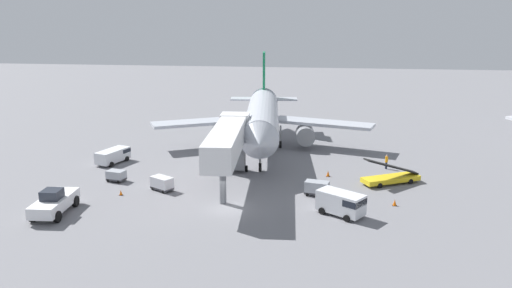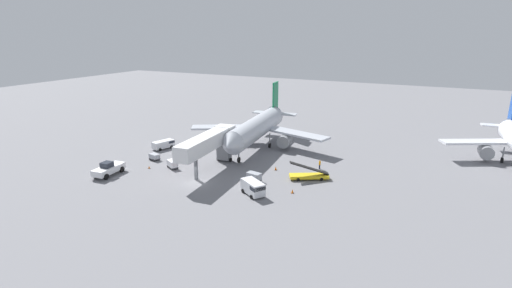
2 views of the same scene
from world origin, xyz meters
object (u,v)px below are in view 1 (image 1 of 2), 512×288
at_px(jet_bridge, 229,140).
at_px(baggage_cart_near_center, 116,175).
at_px(service_van_rear_right, 114,155).
at_px(safety_cone_bravo, 395,203).
at_px(safety_cone_alpha, 328,174).
at_px(airplane_at_gate, 262,118).
at_px(pushback_tug, 54,202).
at_px(belt_loader_truck, 391,177).
at_px(baggage_cart_far_left, 317,188).
at_px(ground_crew_worker_foreground, 386,161).
at_px(safety_cone_charlie, 121,193).
at_px(baggage_cart_outer_right, 162,183).
at_px(service_van_near_right, 342,203).

distance_m(jet_bridge, baggage_cart_near_center, 14.26).
xyz_separation_m(service_van_rear_right, safety_cone_bravo, (34.84, -10.63, -0.73)).
bearing_deg(safety_cone_bravo, safety_cone_alpha, 127.55).
bearing_deg(safety_cone_bravo, airplane_at_gate, 128.22).
distance_m(pushback_tug, belt_loader_truck, 36.38).
relative_size(jet_bridge, service_van_rear_right, 3.46).
relative_size(airplane_at_gate, safety_cone_alpha, 48.23).
xyz_separation_m(baggage_cart_far_left, safety_cone_alpha, (1.17, 6.88, -0.51)).
height_order(baggage_cart_near_center, ground_crew_worker_foreground, ground_crew_worker_foreground).
xyz_separation_m(belt_loader_truck, service_van_rear_right, (-35.22, 3.47, 0.28)).
xyz_separation_m(safety_cone_bravo, safety_cone_charlie, (-28.90, -1.07, -0.04)).
bearing_deg(service_van_rear_right, pushback_tug, -84.40).
relative_size(pushback_tug, ground_crew_worker_foreground, 3.51).
xyz_separation_m(service_van_rear_right, baggage_cart_outer_right, (9.86, -9.59, -0.20)).
xyz_separation_m(belt_loader_truck, service_van_near_right, (-5.80, -10.54, 0.52)).
height_order(belt_loader_truck, ground_crew_worker_foreground, belt_loader_truck).
distance_m(airplane_at_gate, pushback_tug, 32.71).
distance_m(service_van_rear_right, ground_crew_worker_foreground, 35.42).
distance_m(pushback_tug, baggage_cart_far_left, 26.72).
distance_m(belt_loader_truck, safety_cone_charlie, 30.42).
relative_size(jet_bridge, baggage_cart_far_left, 6.64).
height_order(airplane_at_gate, safety_cone_charlie, airplane_at_gate).
bearing_deg(safety_cone_bravo, baggage_cart_near_center, 173.87).
bearing_deg(jet_bridge, belt_loader_truck, 11.55).
xyz_separation_m(pushback_tug, baggage_cart_far_left, (25.15, 9.01, -0.33)).
height_order(baggage_cart_far_left, ground_crew_worker_foreground, ground_crew_worker_foreground).
relative_size(baggage_cart_far_left, safety_cone_alpha, 3.81).
distance_m(ground_crew_worker_foreground, safety_cone_charlie, 32.61).
bearing_deg(safety_cone_alpha, service_van_rear_right, 176.33).
relative_size(ground_crew_worker_foreground, safety_cone_charlie, 3.12).
height_order(ground_crew_worker_foreground, safety_cone_bravo, ground_crew_worker_foreground).
relative_size(service_van_near_right, service_van_rear_right, 0.95).
relative_size(service_van_rear_right, baggage_cart_far_left, 1.92).
distance_m(baggage_cart_near_center, ground_crew_worker_foreground, 33.27).
relative_size(belt_loader_truck, safety_cone_alpha, 9.85).
height_order(jet_bridge, baggage_cart_outer_right, jet_bridge).
xyz_separation_m(service_van_near_right, safety_cone_charlie, (-23.48, 2.30, -1.00)).
relative_size(jet_bridge, safety_cone_charlie, 30.39).
distance_m(airplane_at_gate, baggage_cart_near_center, 23.32).
bearing_deg(safety_cone_bravo, baggage_cart_far_left, 166.21).
bearing_deg(ground_crew_worker_foreground, baggage_cart_outer_right, -154.78).
bearing_deg(baggage_cart_outer_right, safety_cone_charlie, -151.62).
bearing_deg(jet_bridge, baggage_cart_far_left, -8.53).
height_order(service_van_near_right, baggage_cart_near_center, service_van_near_right).
distance_m(baggage_cart_outer_right, ground_crew_worker_foreground, 28.15).
height_order(airplane_at_gate, baggage_cart_near_center, airplane_at_gate).
bearing_deg(jet_bridge, safety_cone_bravo, -10.90).
distance_m(safety_cone_alpha, safety_cone_charlie, 24.23).
bearing_deg(baggage_cart_far_left, service_van_near_right, -64.59).
xyz_separation_m(ground_crew_worker_foreground, safety_cone_charlie, (-29.39, -14.12, -0.69)).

